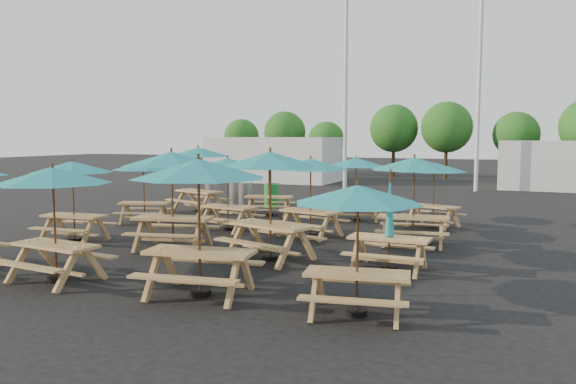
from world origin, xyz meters
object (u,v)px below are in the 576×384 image
at_px(picnic_unit_3, 198,155).
at_px(picnic_unit_11, 356,165).
at_px(picnic_unit_9, 270,165).
at_px(waste_bin_4, 271,196).
at_px(waste_bin_3, 272,195).
at_px(picnic_unit_7, 269,164).
at_px(picnic_unit_13, 389,229).
at_px(picnic_unit_12, 358,201).
at_px(picnic_unit_1, 72,171).
at_px(waste_bin_1, 236,193).
at_px(picnic_unit_10, 311,168).
at_px(picnic_unit_6, 228,167).
at_px(picnic_unit_15, 434,170).
at_px(picnic_unit_4, 53,181).
at_px(picnic_unit_14, 414,168).
at_px(picnic_unit_2, 143,168).
at_px(picnic_unit_5, 172,163).
at_px(waste_bin_0, 212,192).
at_px(waste_bin_2, 246,194).
at_px(picnic_unit_8, 199,175).

bearing_deg(picnic_unit_3, picnic_unit_11, 21.35).
xyz_separation_m(picnic_unit_9, waste_bin_4, (-4.01, 8.80, -1.72)).
bearing_deg(waste_bin_3, picnic_unit_7, -68.11).
bearing_deg(picnic_unit_13, waste_bin_3, 128.00).
bearing_deg(waste_bin_3, picnic_unit_12, -60.03).
height_order(picnic_unit_1, waste_bin_1, picnic_unit_1).
xyz_separation_m(picnic_unit_11, waste_bin_4, (-4.12, 2.18, -1.40)).
bearing_deg(picnic_unit_10, picnic_unit_6, -165.71).
bearing_deg(picnic_unit_9, picnic_unit_12, -30.16).
bearing_deg(waste_bin_3, picnic_unit_15, -22.50).
xyz_separation_m(picnic_unit_12, picnic_unit_15, (-0.22, 9.37, -0.04)).
relative_size(picnic_unit_6, waste_bin_1, 2.67).
xyz_separation_m(picnic_unit_4, picnic_unit_6, (0.14, 6.63, -0.04)).
bearing_deg(picnic_unit_13, picnic_unit_14, 91.68).
height_order(picnic_unit_2, picnic_unit_5, picnic_unit_5).
bearing_deg(picnic_unit_4, picnic_unit_2, 120.03).
relative_size(picnic_unit_10, waste_bin_0, 2.80).
bearing_deg(waste_bin_0, picnic_unit_6, -55.57).
bearing_deg(picnic_unit_1, waste_bin_3, 73.86).
distance_m(picnic_unit_6, picnic_unit_15, 6.39).
relative_size(picnic_unit_4, picnic_unit_9, 0.79).
bearing_deg(waste_bin_3, waste_bin_2, -171.51).
relative_size(picnic_unit_8, picnic_unit_12, 1.15).
bearing_deg(picnic_unit_7, picnic_unit_13, -60.74).
bearing_deg(picnic_unit_4, picnic_unit_13, 36.46).
xyz_separation_m(picnic_unit_1, picnic_unit_9, (5.83, 0.00, 0.28)).
height_order(picnic_unit_3, waste_bin_4, picnic_unit_3).
bearing_deg(picnic_unit_8, picnic_unit_7, 99.64).
bearing_deg(picnic_unit_7, waste_bin_0, 133.92).
bearing_deg(waste_bin_0, picnic_unit_11, -19.39).
distance_m(picnic_unit_15, waste_bin_4, 7.33).
height_order(picnic_unit_4, picnic_unit_6, picnic_unit_4).
distance_m(picnic_unit_1, picnic_unit_12, 9.32).
height_order(picnic_unit_5, waste_bin_2, picnic_unit_5).
distance_m(picnic_unit_15, waste_bin_1, 8.98).
bearing_deg(picnic_unit_3, picnic_unit_15, 18.12).
bearing_deg(picnic_unit_15, picnic_unit_11, -169.75).
relative_size(picnic_unit_1, picnic_unit_7, 0.93).
bearing_deg(picnic_unit_1, waste_bin_0, 91.63).
relative_size(picnic_unit_5, picnic_unit_6, 1.14).
height_order(picnic_unit_3, picnic_unit_4, picnic_unit_3).
bearing_deg(waste_bin_1, waste_bin_2, -11.72).
xyz_separation_m(picnic_unit_12, waste_bin_3, (-7.03, 12.20, -1.36)).
bearing_deg(picnic_unit_7, picnic_unit_4, -102.35).
xyz_separation_m(picnic_unit_12, waste_bin_4, (-6.96, 11.94, -1.36)).
xyz_separation_m(picnic_unit_1, waste_bin_4, (1.82, 8.81, -1.44)).
height_order(picnic_unit_5, picnic_unit_7, picnic_unit_5).
bearing_deg(picnic_unit_11, picnic_unit_8, -108.52).
distance_m(picnic_unit_2, waste_bin_2, 5.72).
bearing_deg(waste_bin_0, waste_bin_2, -7.02).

